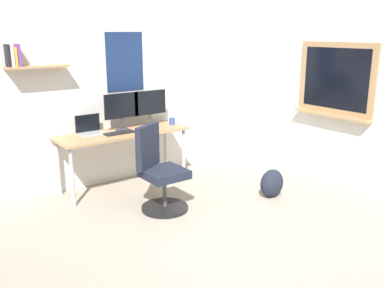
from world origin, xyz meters
TOP-DOWN VIEW (x-y plane):
  - ground_plane at (0.00, 0.00)m, footprint 5.20×5.20m
  - wall_back at (-0.00, 2.45)m, footprint 5.00×0.30m
  - desk at (0.06, 2.09)m, footprint 1.65×0.56m
  - office_chair at (0.05, 1.24)m, footprint 0.55×0.56m
  - laptop at (-0.31, 2.23)m, footprint 0.31×0.21m
  - monitor_primary at (0.10, 2.18)m, footprint 0.46×0.17m
  - monitor_secondary at (0.52, 2.18)m, footprint 0.46×0.17m
  - keyboard at (-0.02, 2.02)m, footprint 0.37×0.13m
  - computer_mouse at (0.26, 2.02)m, footprint 0.10×0.06m
  - coffee_mug at (0.79, 2.07)m, footprint 0.08×0.08m
  - backpack at (1.32, 0.74)m, footprint 0.32×0.22m

SIDE VIEW (x-z plane):
  - ground_plane at x=0.00m, z-range 0.00..0.00m
  - backpack at x=1.32m, z-range 0.00..0.34m
  - office_chair at x=0.05m, z-range -0.07..0.88m
  - desk at x=0.06m, z-range 0.29..1.02m
  - keyboard at x=-0.02m, z-range 0.73..0.75m
  - computer_mouse at x=0.26m, z-range 0.73..0.76m
  - coffee_mug at x=0.79m, z-range 0.73..0.82m
  - laptop at x=-0.31m, z-range 0.67..0.89m
  - monitor_primary at x=0.10m, z-range 0.76..1.23m
  - monitor_secondary at x=0.52m, z-range 0.76..1.23m
  - wall_back at x=0.00m, z-range 0.00..2.60m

